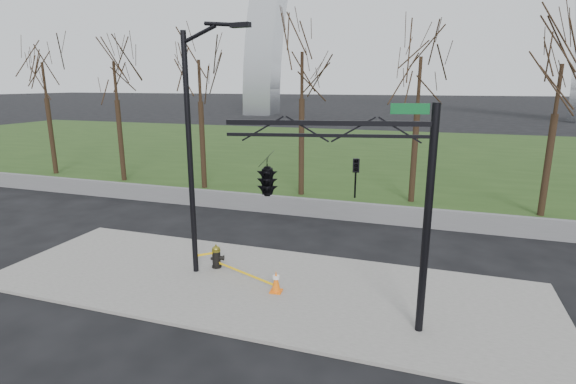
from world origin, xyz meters
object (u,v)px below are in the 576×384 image
(fire_hydrant, at_px, (217,257))
(traffic_cone, at_px, (276,281))
(street_light, at_px, (195,139))
(traffic_signal_mast, at_px, (298,177))

(fire_hydrant, xyz_separation_m, traffic_cone, (2.63, -1.11, -0.04))
(street_light, height_order, traffic_signal_mast, street_light)
(street_light, relative_size, traffic_signal_mast, 1.37)
(traffic_cone, relative_size, traffic_signal_mast, 0.12)
(fire_hydrant, height_order, street_light, street_light)
(traffic_cone, distance_m, traffic_signal_mast, 4.16)
(traffic_cone, bearing_deg, traffic_signal_mast, -52.96)
(fire_hydrant, bearing_deg, traffic_signal_mast, -51.25)
(fire_hydrant, height_order, traffic_signal_mast, traffic_signal_mast)
(fire_hydrant, relative_size, traffic_cone, 1.21)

